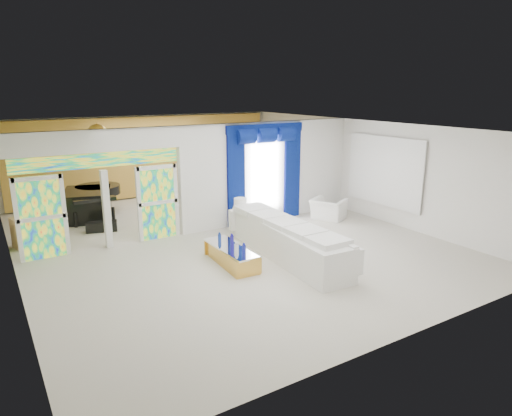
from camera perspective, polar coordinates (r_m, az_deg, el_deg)
floor at (r=12.31m, az=-4.14°, el=-3.92°), size 12.00×12.00×0.00m
dividing_wall at (r=13.84m, az=1.72°, el=4.63°), size 5.70×0.18×3.00m
dividing_header at (r=11.69m, az=-19.35°, el=7.99°), size 4.30×0.18×0.55m
stained_panel_left at (r=11.78m, az=-25.38°, el=-1.14°), size 0.95×0.04×2.00m
stained_panel_right at (r=12.38m, az=-12.25°, el=0.70°), size 0.95×0.04×2.00m
stained_transom at (r=11.75m, az=-19.15°, el=5.69°), size 4.00×0.05×0.35m
window_pane at (r=13.63m, az=1.07°, el=4.26°), size 1.00×0.02×2.30m
blue_drape_left at (r=13.11m, az=-2.54°, el=3.60°), size 0.55×0.10×2.80m
blue_drape_right at (r=14.17m, az=4.55°, el=4.42°), size 0.55×0.10×2.80m
blue_pelmet at (r=13.42m, az=1.17°, el=10.00°), size 2.60×0.12×0.25m
wall_mirror at (r=14.12m, az=15.82°, el=4.49°), size 0.04×2.70×1.90m
gold_curtains at (r=17.29m, az=-13.44°, el=6.29°), size 9.70×0.12×2.90m
white_sofa at (r=10.93m, az=3.87°, el=-4.17°), size 1.16×4.23×0.80m
coffee_table at (r=10.56m, az=-3.11°, el=-6.01°), size 0.70×1.80×0.39m
console_table at (r=13.10m, az=-0.83°, el=-1.86°), size 1.16×0.49×0.37m
table_lamp at (r=12.82m, az=-1.99°, el=-0.02°), size 0.36×0.36×0.58m
armchair at (r=14.24m, az=9.10°, el=-0.14°), size 1.20×1.26×0.63m
grand_piano at (r=15.07m, az=-20.36°, el=0.45°), size 1.78×2.07×0.89m
piano_bench at (r=13.63m, az=-18.85°, el=-2.21°), size 0.90×0.55×0.28m
tv_console at (r=13.01m, az=-27.10°, el=-2.73°), size 0.64×0.60×0.78m
chandelier at (r=14.15m, az=-19.34°, el=8.74°), size 0.60×0.60×0.60m
decanters at (r=10.37m, az=-2.79°, el=-4.64°), size 0.13×1.16×0.28m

